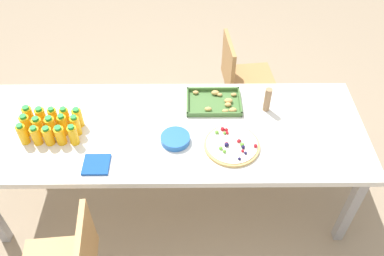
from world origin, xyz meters
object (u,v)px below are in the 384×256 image
(juice_bottle_2, at_px, (48,136))
(juice_bottle_11, at_px, (41,117))
(juice_bottle_0, at_px, (23,134))
(juice_bottle_8, at_px, (63,125))
(juice_bottle_10, at_px, (29,116))
(plate_stack, at_px, (175,139))
(juice_bottle_3, at_px, (60,135))
(juice_bottle_4, at_px, (73,135))
(chair_far_right, at_px, (242,76))
(juice_bottle_14, at_px, (78,118))
(juice_bottle_6, at_px, (38,127))
(fruit_pizza, at_px, (232,145))
(cardboard_tube, at_px, (267,100))
(juice_bottle_12, at_px, (54,117))
(juice_bottle_1, at_px, (36,136))
(juice_bottle_7, at_px, (51,126))
(juice_bottle_9, at_px, (76,125))
(juice_bottle_5, at_px, (26,125))
(juice_bottle_13, at_px, (65,117))
(party_table, at_px, (170,134))
(napkin_stack, at_px, (96,164))
(snack_tray, at_px, (215,102))

(juice_bottle_2, height_order, juice_bottle_11, juice_bottle_11)
(juice_bottle_0, xyz_separation_m, juice_bottle_8, (0.22, 0.08, 0.00))
(juice_bottle_10, relative_size, plate_stack, 0.84)
(juice_bottle_3, bearing_deg, juice_bottle_0, 178.90)
(juice_bottle_4, height_order, juice_bottle_8, juice_bottle_8)
(chair_far_right, bearing_deg, juice_bottle_14, -61.29)
(juice_bottle_6, bearing_deg, plate_stack, -4.68)
(chair_far_right, distance_m, juice_bottle_6, 1.61)
(juice_bottle_2, xyz_separation_m, fruit_pizza, (1.09, -0.03, -0.05))
(cardboard_tube, bearing_deg, juice_bottle_12, -174.28)
(juice_bottle_3, distance_m, fruit_pizza, 1.02)
(juice_bottle_11, relative_size, cardboard_tube, 0.81)
(juice_bottle_1, bearing_deg, chair_far_right, 34.72)
(chair_far_right, xyz_separation_m, juice_bottle_3, (-1.19, -0.92, 0.28))
(juice_bottle_7, distance_m, plate_stack, 0.75)
(juice_bottle_0, xyz_separation_m, juice_bottle_7, (0.15, 0.07, -0.00))
(juice_bottle_3, xyz_separation_m, juice_bottle_9, (0.08, 0.08, 0.01))
(juice_bottle_1, height_order, juice_bottle_10, juice_bottle_10)
(cardboard_tube, bearing_deg, juice_bottle_9, -170.17)
(juice_bottle_2, xyz_separation_m, juice_bottle_6, (-0.08, 0.08, 0.00))
(plate_stack, bearing_deg, juice_bottle_8, 173.66)
(juice_bottle_3, relative_size, juice_bottle_5, 0.88)
(juice_bottle_10, bearing_deg, juice_bottle_2, -45.68)
(chair_far_right, bearing_deg, juice_bottle_5, -65.23)
(juice_bottle_3, bearing_deg, chair_far_right, 37.73)
(juice_bottle_8, relative_size, juice_bottle_11, 1.07)
(juice_bottle_8, bearing_deg, juice_bottle_13, 92.27)
(juice_bottle_6, bearing_deg, juice_bottle_11, 90.85)
(juice_bottle_6, distance_m, juice_bottle_12, 0.11)
(juice_bottle_4, xyz_separation_m, juice_bottle_13, (-0.08, 0.15, 0.00))
(juice_bottle_10, bearing_deg, party_table, -2.47)
(juice_bottle_1, distance_m, napkin_stack, 0.42)
(juice_bottle_14, xyz_separation_m, fruit_pizza, (0.94, -0.19, -0.05))
(juice_bottle_8, distance_m, snack_tray, 0.97)
(juice_bottle_2, relative_size, juice_bottle_10, 0.88)
(snack_tray, bearing_deg, juice_bottle_0, -163.82)
(chair_far_right, xyz_separation_m, juice_bottle_8, (-1.18, -0.84, 0.29))
(juice_bottle_1, distance_m, juice_bottle_9, 0.23)
(juice_bottle_11, bearing_deg, juice_bottle_14, -1.75)
(juice_bottle_2, xyz_separation_m, juice_bottle_5, (-0.15, 0.08, 0.01))
(juice_bottle_10, relative_size, juice_bottle_14, 1.08)
(juice_bottle_10, bearing_deg, juice_bottle_6, -47.04)
(juice_bottle_4, height_order, plate_stack, juice_bottle_4)
(juice_bottle_6, bearing_deg, juice_bottle_14, 18.36)
(juice_bottle_2, xyz_separation_m, napkin_stack, (0.30, -0.18, -0.05))
(plate_stack, bearing_deg, juice_bottle_7, 174.95)
(juice_bottle_8, xyz_separation_m, plate_stack, (0.68, -0.08, -0.05))
(juice_bottle_8, height_order, juice_bottle_10, same)
(chair_far_right, xyz_separation_m, juice_bottle_4, (-1.11, -0.92, 0.29))
(juice_bottle_4, xyz_separation_m, fruit_pizza, (0.94, -0.04, -0.05))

